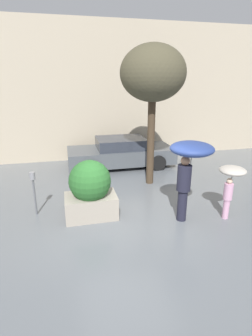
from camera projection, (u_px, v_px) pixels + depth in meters
ground_plane at (126, 228)px, 6.63m from camera, size 40.00×40.00×0.00m
building_facade at (93, 93)px, 11.66m from camera, size 18.00×0.30×6.00m
planter_box at (90, 190)px, 6.95m from camera, size 1.38×1.11×1.60m
person_adult at (190, 159)px, 6.53m from camera, size 1.09×1.09×2.12m
person_child at (231, 178)px, 6.80m from camera, size 0.69×0.69×1.45m
parked_car_near at (121, 153)px, 11.24m from camera, size 4.46×2.05×1.23m
street_tree at (153, 75)px, 8.36m from camera, size 2.12×2.12×4.67m
parking_meter at (33, 185)px, 7.03m from camera, size 0.14×0.14×1.24m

